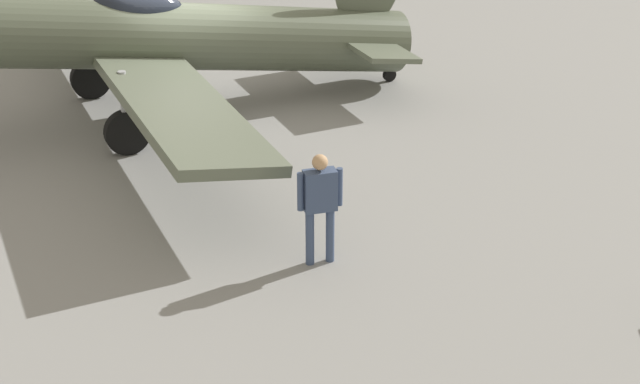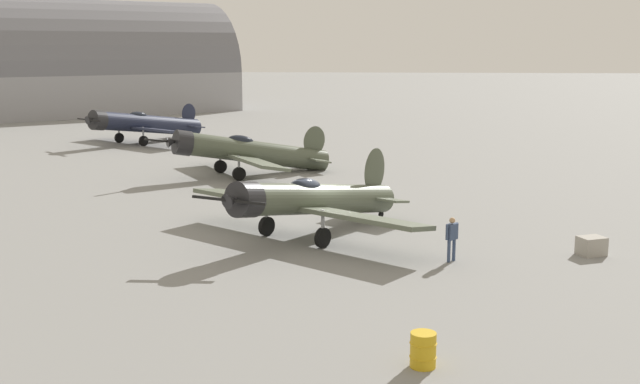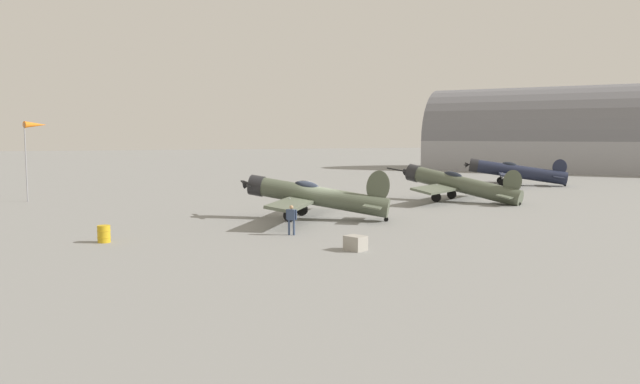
{
  "view_description": "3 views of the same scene",
  "coord_description": "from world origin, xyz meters",
  "px_view_note": "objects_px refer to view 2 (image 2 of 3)",
  "views": [
    {
      "loc": [
        -14.0,
        -11.19,
        6.88
      ],
      "look_at": [
        -3.79,
        -5.15,
        1.1
      ],
      "focal_mm": 54.44,
      "sensor_mm": 36.0,
      "label": 1
    },
    {
      "loc": [
        -31.68,
        -2.71,
        7.79
      ],
      "look_at": [
        0.0,
        0.0,
        1.8
      ],
      "focal_mm": 43.74,
      "sensor_mm": 36.0,
      "label": 2
    },
    {
      "loc": [
        -14.63,
        -36.0,
        5.46
      ],
      "look_at": [
        0.0,
        0.0,
        1.8
      ],
      "focal_mm": 33.65,
      "sensor_mm": 36.0,
      "label": 3
    }
  ],
  "objects_px": {
    "equipment_crate": "(591,246)",
    "fuel_drum": "(423,350)",
    "airplane_foreground": "(312,200)",
    "airplane_mid_apron": "(248,152)",
    "ground_crew_mechanic": "(452,235)",
    "airplane_far_line": "(144,124)"
  },
  "relations": [
    {
      "from": "airplane_far_line",
      "to": "ground_crew_mechanic",
      "type": "relative_size",
      "value": 6.32
    },
    {
      "from": "airplane_foreground",
      "to": "airplane_mid_apron",
      "type": "relative_size",
      "value": 0.99
    },
    {
      "from": "ground_crew_mechanic",
      "to": "equipment_crate",
      "type": "distance_m",
      "value": 5.55
    },
    {
      "from": "ground_crew_mechanic",
      "to": "airplane_mid_apron",
      "type": "bearing_deg",
      "value": 163.26
    },
    {
      "from": "ground_crew_mechanic",
      "to": "fuel_drum",
      "type": "distance_m",
      "value": 9.81
    },
    {
      "from": "ground_crew_mechanic",
      "to": "airplane_foreground",
      "type": "bearing_deg",
      "value": -169.02
    },
    {
      "from": "airplane_foreground",
      "to": "fuel_drum",
      "type": "distance_m",
      "value": 13.71
    },
    {
      "from": "airplane_mid_apron",
      "to": "equipment_crate",
      "type": "height_order",
      "value": "airplane_mid_apron"
    },
    {
      "from": "equipment_crate",
      "to": "fuel_drum",
      "type": "relative_size",
      "value": 1.33
    },
    {
      "from": "airplane_foreground",
      "to": "equipment_crate",
      "type": "distance_m",
      "value": 11.03
    },
    {
      "from": "airplane_foreground",
      "to": "ground_crew_mechanic",
      "type": "height_order",
      "value": "airplane_foreground"
    },
    {
      "from": "airplane_mid_apron",
      "to": "fuel_drum",
      "type": "xyz_separation_m",
      "value": [
        -28.16,
        -9.36,
        -1.0
      ]
    },
    {
      "from": "airplane_mid_apron",
      "to": "airplane_far_line",
      "type": "height_order",
      "value": "airplane_far_line"
    },
    {
      "from": "airplane_foreground",
      "to": "airplane_mid_apron",
      "type": "xyz_separation_m",
      "value": [
        15.09,
        5.38,
        -0.1
      ]
    },
    {
      "from": "airplane_foreground",
      "to": "ground_crew_mechanic",
      "type": "xyz_separation_m",
      "value": [
        -3.39,
        -5.44,
        -0.55
      ]
    },
    {
      "from": "ground_crew_mechanic",
      "to": "equipment_crate",
      "type": "height_order",
      "value": "ground_crew_mechanic"
    },
    {
      "from": "equipment_crate",
      "to": "fuel_drum",
      "type": "xyz_separation_m",
      "value": [
        -11.04,
        6.8,
        0.09
      ]
    },
    {
      "from": "airplane_far_line",
      "to": "airplane_foreground",
      "type": "bearing_deg",
      "value": 64.34
    },
    {
      "from": "airplane_far_line",
      "to": "fuel_drum",
      "type": "bearing_deg",
      "value": 60.99
    },
    {
      "from": "airplane_far_line",
      "to": "airplane_mid_apron",
      "type": "bearing_deg",
      "value": 72.09
    },
    {
      "from": "equipment_crate",
      "to": "fuel_drum",
      "type": "distance_m",
      "value": 12.96
    },
    {
      "from": "airplane_far_line",
      "to": "equipment_crate",
      "type": "relative_size",
      "value": 8.93
    }
  ]
}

